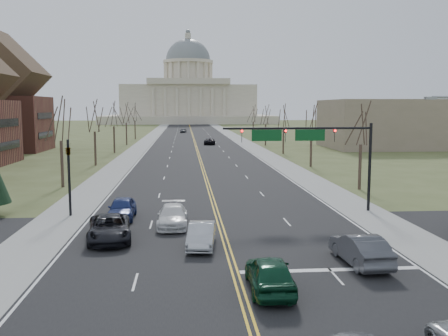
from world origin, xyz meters
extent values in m
plane|color=#485028|center=(0.00, 0.00, 0.00)|extent=(600.00, 600.00, 0.00)
cube|color=black|center=(0.00, 110.00, 0.01)|extent=(20.00, 380.00, 0.01)
cube|color=black|center=(0.00, 6.00, 0.01)|extent=(120.00, 14.00, 0.01)
cube|color=gray|center=(-12.00, 110.00, 0.01)|extent=(4.00, 380.00, 0.03)
cube|color=gray|center=(12.00, 110.00, 0.01)|extent=(4.00, 380.00, 0.03)
cube|color=gold|center=(0.00, 110.00, 0.01)|extent=(0.42, 380.00, 0.01)
cube|color=silver|center=(-9.80, 110.00, 0.01)|extent=(0.15, 380.00, 0.01)
cube|color=silver|center=(9.80, 110.00, 0.01)|extent=(0.15, 380.00, 0.01)
cube|color=silver|center=(5.00, -1.00, 0.01)|extent=(9.50, 0.50, 0.01)
cube|color=beige|center=(0.00, 250.00, 2.00)|extent=(90.00, 60.00, 4.00)
cube|color=beige|center=(0.00, 250.00, 12.00)|extent=(70.00, 40.00, 16.00)
cube|color=beige|center=(0.00, 229.50, 21.50)|extent=(42.00, 3.00, 3.00)
cylinder|color=beige|center=(0.00, 250.00, 26.00)|extent=(24.00, 24.00, 12.00)
cylinder|color=beige|center=(0.00, 250.00, 32.80)|extent=(27.00, 27.00, 1.60)
ellipsoid|color=slate|center=(0.00, 250.00, 33.60)|extent=(24.00, 24.00, 22.80)
cylinder|color=beige|center=(0.00, 250.00, 46.50)|extent=(3.20, 3.20, 3.00)
sphere|color=slate|center=(0.00, 250.00, 48.80)|extent=(2.40, 2.40, 2.40)
cylinder|color=black|center=(12.50, 13.50, 3.60)|extent=(0.24, 0.24, 7.20)
cylinder|color=black|center=(6.50, 13.50, 6.80)|extent=(12.00, 0.18, 0.18)
imported|color=black|center=(9.50, 13.50, 6.25)|extent=(0.35, 0.40, 1.10)
sphere|color=#FF0C0C|center=(9.50, 13.35, 6.60)|extent=(0.18, 0.18, 0.18)
imported|color=black|center=(5.50, 13.50, 6.25)|extent=(0.35, 0.40, 1.10)
sphere|color=#FF0C0C|center=(5.50, 13.35, 6.60)|extent=(0.18, 0.18, 0.18)
imported|color=black|center=(2.00, 13.50, 6.25)|extent=(0.35, 0.40, 1.10)
sphere|color=#FF0C0C|center=(2.00, 13.35, 6.60)|extent=(0.18, 0.18, 0.18)
cube|color=#0C4C1E|center=(7.50, 13.50, 6.25)|extent=(2.40, 0.12, 0.90)
cube|color=#0C4C1E|center=(4.00, 13.50, 6.25)|extent=(2.40, 0.12, 0.90)
cylinder|color=black|center=(-11.50, 13.50, 3.00)|extent=(0.20, 0.20, 6.00)
imported|color=black|center=(-11.50, 13.50, 5.20)|extent=(0.32, 0.36, 0.99)
cube|color=gray|center=(10.50, 0.00, 8.95)|extent=(0.60, 0.25, 0.15)
cylinder|color=#33261E|center=(15.50, 24.00, 2.34)|extent=(0.32, 0.32, 4.68)
cylinder|color=#33261E|center=(-15.50, 28.00, 2.48)|extent=(0.32, 0.32, 4.95)
cylinder|color=#33261E|center=(15.50, 44.00, 2.34)|extent=(0.32, 0.32, 4.68)
cylinder|color=#33261E|center=(-15.50, 48.00, 2.48)|extent=(0.32, 0.32, 4.95)
cylinder|color=#33261E|center=(15.50, 64.00, 2.34)|extent=(0.32, 0.32, 4.68)
cylinder|color=#33261E|center=(-15.50, 68.00, 2.48)|extent=(0.32, 0.32, 4.95)
cylinder|color=#33261E|center=(15.50, 84.00, 2.34)|extent=(0.32, 0.32, 4.68)
cylinder|color=#33261E|center=(-15.50, 88.00, 2.48)|extent=(0.32, 0.32, 4.95)
cylinder|color=#33261E|center=(15.50, 104.00, 2.34)|extent=(0.32, 0.32, 4.68)
cylinder|color=#33261E|center=(-15.50, 108.00, 2.48)|extent=(0.32, 0.32, 4.95)
cube|color=black|center=(-28.45, 50.00, 2.85)|extent=(0.10, 9.80, 1.20)
cube|color=black|center=(-28.45, 50.00, 6.17)|extent=(0.10, 9.80, 1.20)
cube|color=brown|center=(-38.00, 74.00, 5.25)|extent=(17.00, 14.00, 10.50)
cube|color=black|center=(-29.45, 74.00, 3.15)|extent=(0.10, 9.80, 1.20)
cube|color=black|center=(-29.45, 74.00, 6.83)|extent=(0.10, 9.80, 1.20)
cube|color=#7E705A|center=(40.00, 76.00, 5.00)|extent=(25.00, 20.00, 10.00)
imported|color=#0D3C25|center=(1.34, -3.69, 0.84)|extent=(2.06, 4.91, 1.66)
imported|color=#47494E|center=(6.91, -0.14, 0.85)|extent=(2.09, 5.18, 1.67)
imported|color=#A9ACB1|center=(-1.56, 3.87, 0.74)|extent=(1.99, 4.58, 1.47)
imported|color=black|center=(-7.37, 5.88, 0.80)|extent=(3.37, 6.00, 1.58)
imported|color=silver|center=(-3.42, 9.37, 0.76)|extent=(2.14, 5.16, 1.49)
imported|color=navy|center=(-7.32, 12.07, 0.83)|extent=(1.93, 4.79, 1.63)
imported|color=black|center=(3.27, 87.88, 0.75)|extent=(2.91, 5.52, 1.48)
imported|color=#505258|center=(-2.79, 141.05, 0.75)|extent=(2.29, 4.50, 1.47)
camera|label=1|loc=(-2.55, -25.71, 8.48)|focal=40.00mm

